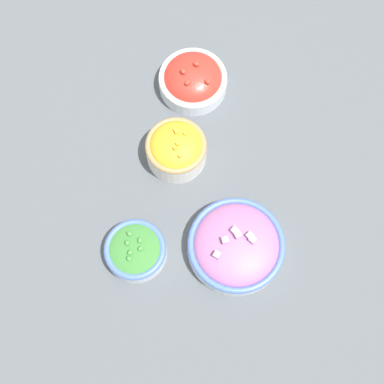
% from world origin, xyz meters
% --- Properties ---
extents(ground_plane, '(3.00, 3.00, 0.00)m').
position_xyz_m(ground_plane, '(0.00, 0.00, 0.00)').
color(ground_plane, '#4C5156').
extents(bowl_red_onion, '(0.17, 0.17, 0.07)m').
position_xyz_m(bowl_red_onion, '(-0.05, -0.12, 0.03)').
color(bowl_red_onion, silver).
rests_on(bowl_red_onion, ground_plane).
extents(bowl_cherry_tomatoes, '(0.14, 0.14, 0.07)m').
position_xyz_m(bowl_cherry_tomatoes, '(0.21, 0.11, 0.03)').
color(bowl_cherry_tomatoes, silver).
rests_on(bowl_cherry_tomatoes, ground_plane).
extents(bowl_squash, '(0.11, 0.11, 0.08)m').
position_xyz_m(bowl_squash, '(0.06, 0.06, 0.04)').
color(bowl_squash, silver).
rests_on(bowl_squash, ground_plane).
extents(bowl_broccoli, '(0.11, 0.11, 0.05)m').
position_xyz_m(bowl_broccoli, '(-0.14, 0.04, 0.02)').
color(bowl_broccoli, silver).
rests_on(bowl_broccoli, ground_plane).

